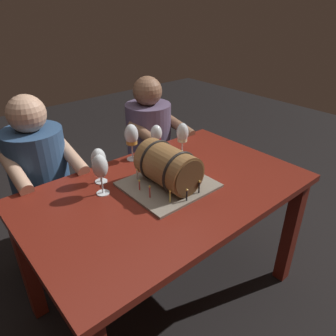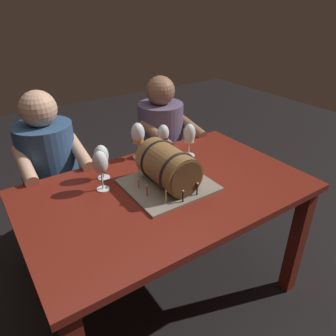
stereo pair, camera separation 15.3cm
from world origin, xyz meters
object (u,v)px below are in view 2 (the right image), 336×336
wine_glass_rose (102,157)px  wine_glass_white (189,135)px  person_seated_right (161,160)px  person_seated_left (55,190)px  wine_glass_red (163,134)px  wine_glass_amber (138,135)px  barrel_cake (168,169)px  dining_table (167,206)px  wine_glass_empty (100,163)px

wine_glass_rose → wine_glass_white: bearing=-4.2°
wine_glass_rose → person_seated_right: 0.82m
person_seated_left → wine_glass_red: bearing=-30.3°
wine_glass_red → wine_glass_rose: bearing=-171.8°
wine_glass_amber → barrel_cake: bearing=-95.6°
person_seated_left → wine_glass_rose: bearing=-66.5°
wine_glass_amber → person_seated_left: size_ratio=0.19×
person_seated_left → person_seated_right: person_seated_left is taller
dining_table → barrel_cake: size_ratio=3.41×
wine_glass_rose → wine_glass_amber: wine_glass_amber is taller
wine_glass_white → wine_glass_empty: bearing=-173.8°
wine_glass_red → wine_glass_amber: 0.15m
wine_glass_empty → wine_glass_white: 0.57m
wine_glass_red → person_seated_right: bearing=59.2°
barrel_cake → wine_glass_white: barrel_cake is taller
dining_table → wine_glass_white: (0.30, 0.22, 0.24)m
wine_glass_red → person_seated_left: (-0.58, 0.34, -0.35)m
dining_table → barrel_cake: (0.01, 0.01, 0.21)m
person_seated_left → person_seated_right: (0.78, -0.00, -0.02)m
wine_glass_white → person_seated_right: person_seated_right is taller
wine_glass_amber → person_seated_right: (0.34, 0.29, -0.39)m
dining_table → person_seated_left: 0.78m
dining_table → wine_glass_empty: (-0.27, 0.16, 0.25)m
wine_glass_amber → dining_table: bearing=-97.5°
wine_glass_amber → person_seated_right: person_seated_right is taller
wine_glass_rose → wine_glass_amber: bearing=21.2°
wine_glass_white → wine_glass_rose: bearing=175.8°
wine_glass_empty → person_seated_left: bearing=104.1°
barrel_cake → wine_glass_rose: barrel_cake is taller
wine_glass_empty → person_seated_right: (0.66, 0.50, -0.39)m
wine_glass_empty → wine_glass_white: bearing=6.2°
barrel_cake → person_seated_right: size_ratio=0.36×
dining_table → barrel_cake: barrel_cake is taller
person_seated_left → wine_glass_white: bearing=-32.1°
wine_glass_rose → wine_glass_white: (0.52, -0.04, 0.01)m
wine_glass_rose → person_seated_right: bearing=33.1°
wine_glass_rose → person_seated_right: (0.61, 0.40, -0.37)m
wine_glass_amber → wine_glass_empty: bearing=-147.1°
dining_table → wine_glass_red: 0.44m
barrel_cake → person_seated_right: (0.38, 0.65, -0.34)m
wine_glass_empty → person_seated_right: size_ratio=0.18×
dining_table → wine_glass_amber: 0.45m
dining_table → person_seated_left: size_ratio=1.21×
barrel_cake → wine_glass_empty: (-0.28, 0.15, 0.05)m
wine_glass_amber → wine_glass_red: bearing=-17.6°
dining_table → barrel_cake: bearing=40.4°
wine_glass_empty → wine_glass_amber: (0.31, 0.20, 0.00)m
wine_glass_rose → person_seated_right: person_seated_right is taller
wine_glass_empty → person_seated_right: 0.91m
dining_table → person_seated_right: person_seated_right is taller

